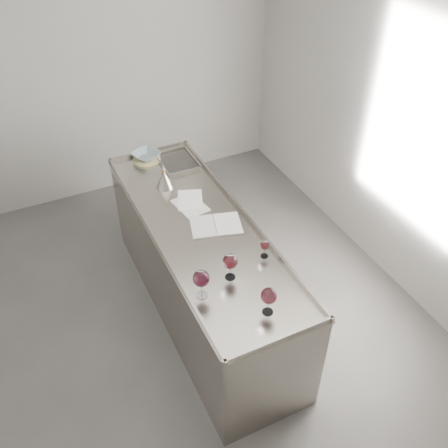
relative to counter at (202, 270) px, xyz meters
name	(u,v)px	position (x,y,z in m)	size (l,w,h in m)	color
room_shell	(144,219)	(-0.50, -0.30, 0.93)	(4.54, 5.04, 2.84)	#4F4C4A
counter	(202,270)	(0.00, 0.00, 0.00)	(0.77, 2.42, 0.97)	gray
wine_glass_left	(201,279)	(-0.28, -0.66, 0.62)	(0.11, 0.11, 0.21)	white
wine_glass_middle	(230,262)	(-0.04, -0.59, 0.61)	(0.10, 0.10, 0.20)	white
wine_glass_right	(269,296)	(0.04, -0.96, 0.61)	(0.10, 0.10, 0.20)	white
wine_glass_small	(265,246)	(0.27, -0.50, 0.57)	(0.07, 0.07, 0.14)	white
notebook	(216,225)	(0.11, -0.05, 0.47)	(0.44, 0.36, 0.02)	white
loose_paper_top	(190,205)	(0.03, 0.27, 0.47)	(0.21, 0.30, 0.00)	white
loose_paper_under	(190,200)	(0.06, 0.34, 0.47)	(0.20, 0.28, 0.00)	white
trivet	(147,159)	(-0.06, 1.08, 0.48)	(0.25, 0.25, 0.02)	beige
ceramic_bowl	(146,155)	(-0.06, 1.08, 0.52)	(0.23, 0.23, 0.06)	#8EA3A5
wine_funnel	(164,181)	(-0.06, 0.60, 0.53)	(0.15, 0.15, 0.22)	#B0AA9C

